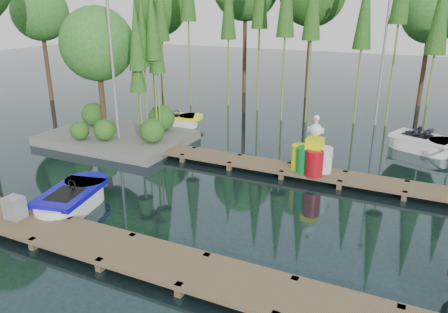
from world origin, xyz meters
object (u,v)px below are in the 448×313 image
at_px(utility_cabinet, 15,208).
at_px(drum_cluster, 314,157).
at_px(yellow_barrel, 300,157).
at_px(boat_yellow_far, 175,121).
at_px(boat_blue, 72,200).
at_px(island, 110,69).

xyz_separation_m(utility_cabinet, drum_cluster, (6.51, 6.85, 0.30)).
bearing_deg(yellow_barrel, boat_yellow_far, 153.22).
xyz_separation_m(boat_yellow_far, drum_cluster, (8.11, -3.97, 0.62)).
bearing_deg(utility_cabinet, boat_blue, 71.08).
bearing_deg(boat_blue, drum_cluster, 29.43).
relative_size(boat_blue, yellow_barrel, 3.51).
bearing_deg(boat_yellow_far, boat_blue, -81.43).
height_order(utility_cabinet, drum_cluster, drum_cluster).
xyz_separation_m(boat_blue, utility_cabinet, (-0.53, -1.54, 0.32)).
height_order(boat_blue, boat_yellow_far, boat_yellow_far).
relative_size(utility_cabinet, drum_cluster, 0.30).
relative_size(island, yellow_barrel, 7.57).
bearing_deg(boat_yellow_far, island, -116.68).
relative_size(boat_blue, boat_yellow_far, 1.06).
bearing_deg(yellow_barrel, boat_blue, -134.89).
distance_m(island, boat_yellow_far, 4.37).
xyz_separation_m(island, boat_blue, (3.37, -6.25, -2.90)).
distance_m(utility_cabinet, yellow_barrel, 9.20).
bearing_deg(drum_cluster, island, 174.23).
bearing_deg(drum_cluster, boat_blue, -138.45).
distance_m(boat_blue, utility_cabinet, 1.66).
bearing_deg(island, yellow_barrel, -5.13).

